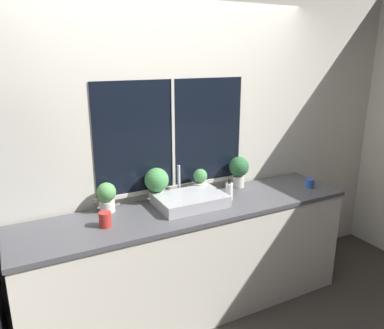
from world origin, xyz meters
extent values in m
cube|color=silver|center=(0.00, 0.67, 1.35)|extent=(8.00, 0.06, 2.70)
cube|color=black|center=(0.00, 0.63, 1.46)|extent=(1.31, 0.01, 0.89)
cube|color=beige|center=(0.00, 0.62, 1.46)|extent=(0.02, 0.01, 0.89)
cube|color=beige|center=(0.00, 0.62, 1.00)|extent=(1.37, 0.04, 0.03)
cube|color=silver|center=(2.37, 1.50, 1.35)|extent=(0.06, 7.00, 2.70)
cube|color=silver|center=(0.00, 0.30, 0.45)|extent=(2.68, 0.60, 0.90)
cube|color=#4C4C51|center=(0.00, 0.30, 0.92)|extent=(2.70, 0.62, 0.03)
cube|color=#ADADB2|center=(0.01, 0.33, 0.98)|extent=(0.53, 0.36, 0.09)
cylinder|color=#B7B7BC|center=(0.01, 0.55, 0.95)|extent=(0.04, 0.04, 0.03)
cylinder|color=#B7B7BC|center=(0.01, 0.55, 1.09)|extent=(0.02, 0.02, 0.25)
cylinder|color=silver|center=(-0.61, 0.53, 0.97)|extent=(0.12, 0.12, 0.08)
sphere|color=#569951|center=(-0.61, 0.53, 1.09)|extent=(0.15, 0.15, 0.15)
cylinder|color=silver|center=(-0.20, 0.53, 0.98)|extent=(0.12, 0.12, 0.09)
sphere|color=#478E4C|center=(-0.20, 0.53, 1.12)|extent=(0.19, 0.19, 0.19)
cylinder|color=silver|center=(0.20, 0.53, 0.99)|extent=(0.12, 0.12, 0.10)
sphere|color=#478E4C|center=(0.20, 0.53, 1.10)|extent=(0.12, 0.12, 0.12)
cylinder|color=silver|center=(0.60, 0.53, 0.98)|extent=(0.10, 0.10, 0.10)
sphere|color=#2D6638|center=(0.60, 0.53, 1.12)|extent=(0.18, 0.18, 0.18)
cylinder|color=white|center=(0.35, 0.30, 1.00)|extent=(0.06, 0.06, 0.14)
cylinder|color=black|center=(0.35, 0.30, 1.10)|extent=(0.03, 0.03, 0.04)
cylinder|color=#B72D28|center=(-0.69, 0.27, 0.99)|extent=(0.09, 0.09, 0.10)
cylinder|color=#3351AD|center=(1.16, 0.22, 0.97)|extent=(0.08, 0.08, 0.08)
camera|label=1|loc=(-1.25, -2.12, 2.09)|focal=35.00mm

